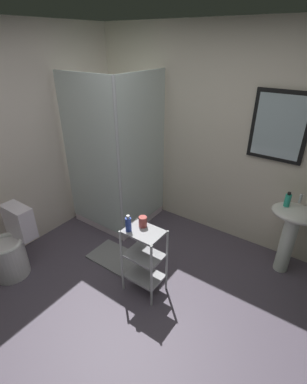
# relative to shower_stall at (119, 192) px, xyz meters

# --- Properties ---
(ground_plane) EXTENTS (4.20, 4.20, 0.02)m
(ground_plane) POSITION_rel_shower_stall_xyz_m (1.20, -1.22, -0.47)
(ground_plane) COLOR #544B5A
(wall_back) EXTENTS (4.20, 0.14, 2.50)m
(wall_back) POSITION_rel_shower_stall_xyz_m (1.20, 0.63, 0.79)
(wall_back) COLOR beige
(wall_back) RESTS_ON ground_plane
(shower_stall) EXTENTS (0.92, 0.92, 2.00)m
(shower_stall) POSITION_rel_shower_stall_xyz_m (0.00, 0.00, 0.00)
(shower_stall) COLOR white
(shower_stall) RESTS_ON ground_plane
(pedestal_sink) EXTENTS (0.46, 0.37, 0.81)m
(pedestal_sink) POSITION_rel_shower_stall_xyz_m (2.13, 0.30, 0.12)
(pedestal_sink) COLOR white
(pedestal_sink) RESTS_ON ground_plane
(sink_faucet) EXTENTS (0.03, 0.03, 0.10)m
(sink_faucet) POSITION_rel_shower_stall_xyz_m (2.13, 0.42, 0.40)
(sink_faucet) COLOR silver
(sink_faucet) RESTS_ON pedestal_sink
(toilet) EXTENTS (0.37, 0.49, 0.76)m
(toilet) POSITION_rel_shower_stall_xyz_m (-0.28, -1.44, -0.15)
(toilet) COLOR white
(toilet) RESTS_ON ground_plane
(storage_cart) EXTENTS (0.38, 0.28, 0.74)m
(storage_cart) POSITION_rel_shower_stall_xyz_m (1.05, -0.83, -0.03)
(storage_cart) COLOR silver
(storage_cart) RESTS_ON ground_plane
(hand_soap_bottle) EXTENTS (0.06, 0.06, 0.16)m
(hand_soap_bottle) POSITION_rel_shower_stall_xyz_m (2.03, 0.27, 0.42)
(hand_soap_bottle) COLOR #2DBC99
(hand_soap_bottle) RESTS_ON pedestal_sink
(shampoo_bottle_blue) EXTENTS (0.06, 0.06, 0.17)m
(shampoo_bottle_blue) POSITION_rel_shower_stall_xyz_m (0.93, -0.90, 0.35)
(shampoo_bottle_blue) COLOR #314CB4
(shampoo_bottle_blue) RESTS_ON storage_cart
(rinse_cup) EXTENTS (0.08, 0.08, 0.10)m
(rinse_cup) POSITION_rel_shower_stall_xyz_m (0.99, -0.77, 0.33)
(rinse_cup) COLOR #B24742
(rinse_cup) RESTS_ON storage_cart
(bath_mat) EXTENTS (0.60, 0.40, 0.02)m
(bath_mat) POSITION_rel_shower_stall_xyz_m (0.48, -0.65, -0.45)
(bath_mat) COLOR gray
(bath_mat) RESTS_ON ground_plane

